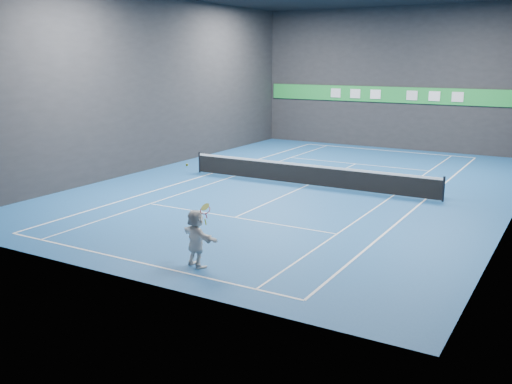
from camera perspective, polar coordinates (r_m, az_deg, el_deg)
The scene contains 18 objects.
ground at distance 26.87m, azimuth 5.17°, elevation 0.67°, with size 26.00×26.00×0.00m, color #1A4F8F.
wall_back at distance 38.44m, azimuth 13.72°, elevation 10.92°, with size 18.00×0.10×9.00m, color #242427.
wall_front at distance 15.49m, azimuth -15.54°, elevation 7.83°, with size 18.00×0.10×9.00m, color #242427.
wall_left at distance 31.13m, azimuth -10.09°, elevation 10.62°, with size 0.10×26.00×9.00m, color #242427.
baseline_near at distance 17.25m, azimuth -11.97°, elevation -6.81°, with size 10.98×0.08×0.01m, color white.
baseline_far at distance 37.81m, azimuth 12.86°, elevation 4.07°, with size 10.98×0.08×0.01m, color white.
sideline_doubles_left at distance 29.55m, azimuth -4.52°, elevation 1.85°, with size 0.08×23.78×0.01m, color white.
sideline_doubles_right at distance 25.12m, azimuth 16.58°, elevation -0.72°, with size 0.08×23.78×0.01m, color white.
sideline_singles_left at distance 28.80m, azimuth -2.26°, elevation 1.58°, with size 0.06×23.78×0.01m, color white.
sideline_singles_right at distance 25.46m, azimuth 13.57°, elevation -0.35°, with size 0.06×23.78×0.01m, color white.
service_line_near at distance 21.41m, azimuth -2.13°, elevation -2.55°, with size 8.23×0.06×0.01m, color white.
service_line_far at distance 32.68m, azimuth 9.94°, elevation 2.79°, with size 8.23×0.06×0.01m, color white.
center_service_line at distance 26.87m, azimuth 5.17°, elevation 0.68°, with size 0.06×12.80×0.01m, color white.
player at distance 16.34m, azimuth -6.00°, elevation -4.61°, with size 1.56×0.50×1.68m, color white.
tennis_ball at distance 16.20m, azimuth -6.92°, elevation 2.71°, with size 0.07×0.07×0.07m, color #DBF028.
tennis_net at distance 26.76m, azimuth 5.19°, elevation 1.80°, with size 12.50×0.10×1.07m.
sponsor_banner at distance 38.42m, azimuth 13.61°, elevation 9.43°, with size 17.64×0.11×1.00m.
tennis_racket at distance 15.98m, azimuth -5.10°, elevation -1.94°, with size 0.42×0.35×0.67m.
Camera 1 is at (11.03, -23.80, 5.85)m, focal length 40.00 mm.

